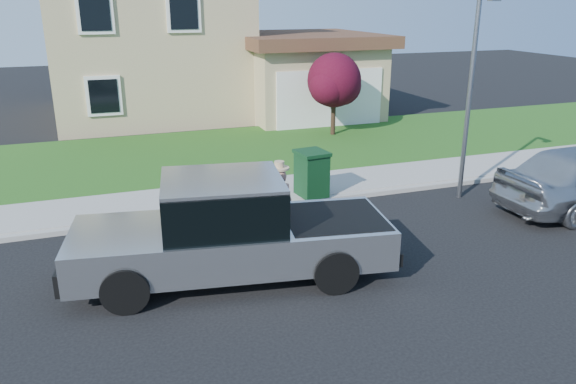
# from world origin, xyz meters

# --- Properties ---
(ground) EXTENTS (80.00, 80.00, 0.00)m
(ground) POSITION_xyz_m (0.00, 0.00, 0.00)
(ground) COLOR black
(ground) RESTS_ON ground
(curb) EXTENTS (40.00, 0.20, 0.12)m
(curb) POSITION_xyz_m (1.00, 2.90, 0.06)
(curb) COLOR gray
(curb) RESTS_ON ground
(sidewalk) EXTENTS (40.00, 2.00, 0.15)m
(sidewalk) POSITION_xyz_m (1.00, 4.00, 0.07)
(sidewalk) COLOR gray
(sidewalk) RESTS_ON ground
(lawn) EXTENTS (40.00, 7.00, 0.10)m
(lawn) POSITION_xyz_m (1.00, 8.50, 0.05)
(lawn) COLOR #245117
(lawn) RESTS_ON ground
(house) EXTENTS (14.00, 11.30, 6.85)m
(house) POSITION_xyz_m (1.31, 16.38, 3.17)
(house) COLOR tan
(house) RESTS_ON ground
(pickup_truck) EXTENTS (6.31, 2.96, 1.99)m
(pickup_truck) POSITION_xyz_m (-0.53, -0.40, 0.93)
(pickup_truck) COLOR black
(pickup_truck) RESTS_ON ground
(woman) EXTENTS (0.67, 0.53, 1.79)m
(woman) POSITION_xyz_m (0.92, 1.01, 0.85)
(woman) COLOR tan
(woman) RESTS_ON ground
(ornamental_tree) EXTENTS (2.26, 2.04, 3.10)m
(ornamental_tree) POSITION_xyz_m (6.07, 9.60, 2.08)
(ornamental_tree) COLOR black
(ornamental_tree) RESTS_ON lawn
(trash_bin) EXTENTS (0.83, 0.92, 1.20)m
(trash_bin) POSITION_xyz_m (2.52, 3.10, 0.76)
(trash_bin) COLOR black
(trash_bin) RESTS_ON sidewalk
(street_lamp) EXTENTS (0.26, 0.67, 5.23)m
(street_lamp) POSITION_xyz_m (6.39, 1.94, 2.98)
(street_lamp) COLOR slate
(street_lamp) RESTS_ON ground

